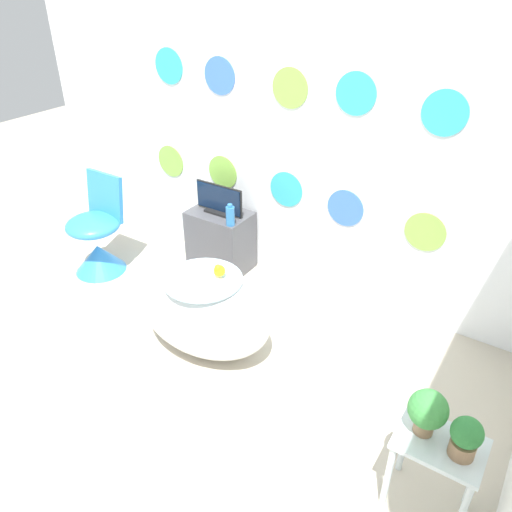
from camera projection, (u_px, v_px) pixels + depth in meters
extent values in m
plane|color=#BCB29E|center=(108.00, 424.00, 2.87)|extent=(12.00, 12.00, 0.00)
cube|color=white|center=(286.00, 119.00, 3.58)|extent=(4.95, 0.04, 2.60)
cylinder|color=#8CCC4C|center=(171.00, 161.00, 4.39)|extent=(0.28, 0.01, 0.28)
cylinder|color=#8CCC4C|center=(223.00, 172.00, 4.11)|extent=(0.28, 0.01, 0.28)
cylinder|color=#33B2BF|center=(286.00, 189.00, 3.82)|extent=(0.28, 0.01, 0.28)
cylinder|color=#3F72CC|center=(345.00, 208.00, 3.61)|extent=(0.28, 0.01, 0.28)
cylinder|color=#8CCC4C|center=(425.00, 232.00, 3.34)|extent=(0.28, 0.01, 0.28)
cylinder|color=#33B2BF|center=(169.00, 66.00, 3.93)|extent=(0.28, 0.01, 0.28)
cylinder|color=#3F72CC|center=(220.00, 76.00, 3.71)|extent=(0.28, 0.01, 0.28)
cylinder|color=#8CCC4C|center=(290.00, 88.00, 3.43)|extent=(0.28, 0.01, 0.28)
cylinder|color=#33B2BF|center=(356.00, 94.00, 3.19)|extent=(0.28, 0.01, 0.28)
cylinder|color=#33B2BF|center=(445.00, 113.00, 2.94)|extent=(0.28, 0.01, 0.28)
ellipsoid|color=white|center=(205.00, 311.00, 3.32)|extent=(0.97, 0.63, 0.55)
cylinder|color=#B2DBEA|center=(203.00, 279.00, 3.19)|extent=(0.51, 0.51, 0.01)
sphere|color=yellow|center=(219.00, 271.00, 3.17)|extent=(0.08, 0.08, 0.08)
sphere|color=yellow|center=(218.00, 268.00, 3.15)|extent=(0.05, 0.05, 0.05)
cone|color=orange|center=(216.00, 269.00, 3.13)|extent=(0.02, 0.02, 0.02)
cone|color=#338CE0|center=(99.00, 258.00, 4.21)|extent=(0.42, 0.42, 0.24)
ellipsoid|color=#338CE0|center=(93.00, 225.00, 4.04)|extent=(0.44, 0.44, 0.15)
cube|color=#338CE0|center=(105.00, 196.00, 4.06)|extent=(0.37, 0.09, 0.39)
cube|color=#4C4C51|center=(221.00, 240.00, 4.19)|extent=(0.50, 0.34, 0.51)
cube|color=white|center=(208.00, 239.00, 4.02)|extent=(0.43, 0.01, 0.14)
cube|color=black|center=(219.00, 211.00, 4.05)|extent=(0.23, 0.12, 0.02)
cube|color=black|center=(219.00, 198.00, 3.99)|extent=(0.44, 0.01, 0.23)
cube|color=#0F1E38|center=(218.00, 199.00, 3.98)|extent=(0.42, 0.01, 0.21)
cylinder|color=#2D72B7|center=(230.00, 216.00, 3.83)|extent=(0.07, 0.07, 0.15)
cylinder|color=#2D72B7|center=(230.00, 206.00, 3.78)|extent=(0.04, 0.04, 0.02)
cube|color=silver|center=(440.00, 444.00, 2.23)|extent=(0.39, 0.28, 0.02)
cylinder|color=silver|center=(388.00, 476.00, 2.35)|extent=(0.03, 0.03, 0.42)
cylinder|color=silver|center=(405.00, 441.00, 2.51)|extent=(0.03, 0.03, 0.42)
cylinder|color=silver|center=(474.00, 474.00, 2.35)|extent=(0.03, 0.03, 0.42)
cylinder|color=#8C6B4C|center=(424.00, 426.00, 2.26)|extent=(0.09, 0.09, 0.07)
sphere|color=#3D8E42|center=(428.00, 409.00, 2.21)|extent=(0.18, 0.18, 0.18)
cylinder|color=#8C6B4C|center=(462.00, 448.00, 2.15)|extent=(0.11, 0.11, 0.08)
sphere|color=#2D7A38|center=(467.00, 433.00, 2.10)|extent=(0.14, 0.14, 0.14)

